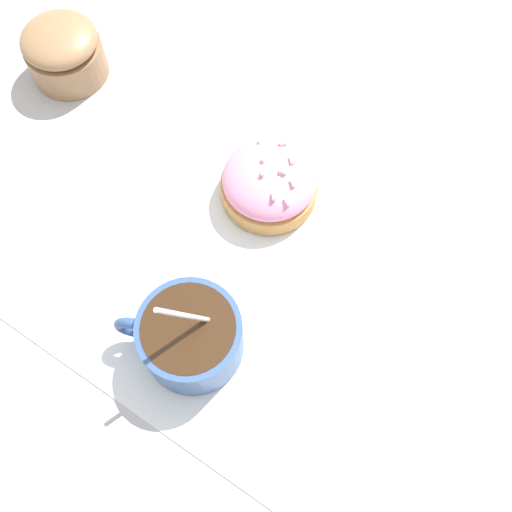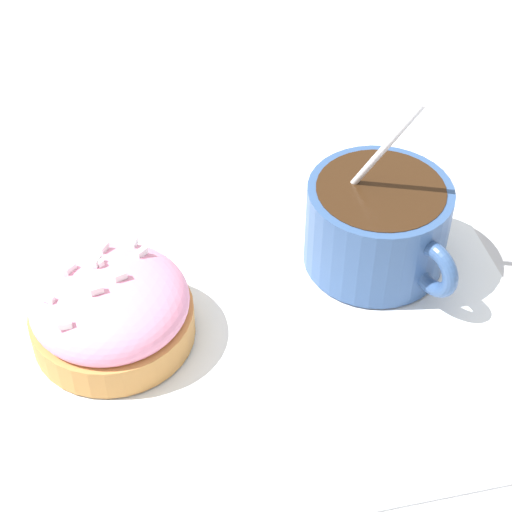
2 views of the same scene
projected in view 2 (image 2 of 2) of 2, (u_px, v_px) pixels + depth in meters
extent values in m
plane|color=#B2B2B7|center=(250.00, 298.00, 0.51)|extent=(3.00, 3.00, 0.00)
cube|color=white|center=(250.00, 296.00, 0.51)|extent=(0.32, 0.31, 0.00)
cylinder|color=#335184|center=(376.00, 225.00, 0.51)|extent=(0.09, 0.09, 0.06)
cylinder|color=#331E0F|center=(380.00, 195.00, 0.50)|extent=(0.08, 0.08, 0.01)
torus|color=#335184|center=(433.00, 269.00, 0.48)|extent=(0.02, 0.04, 0.04)
ellipsoid|color=silver|center=(412.00, 257.00, 0.52)|extent=(0.03, 0.03, 0.01)
cylinder|color=silver|center=(363.00, 173.00, 0.49)|extent=(0.05, 0.04, 0.11)
cylinder|color=#C18442|center=(113.00, 322.00, 0.48)|extent=(0.09, 0.09, 0.02)
ellipsoid|color=pink|center=(110.00, 301.00, 0.47)|extent=(0.09, 0.09, 0.04)
cube|color=white|center=(97.00, 290.00, 0.45)|extent=(0.01, 0.00, 0.00)
cube|color=white|center=(68.00, 273.00, 0.46)|extent=(0.01, 0.01, 0.00)
cube|color=white|center=(97.00, 267.00, 0.46)|extent=(0.01, 0.01, 0.00)
cube|color=white|center=(120.00, 276.00, 0.45)|extent=(0.01, 0.01, 0.00)
cube|color=white|center=(103.00, 248.00, 0.47)|extent=(0.01, 0.01, 0.00)
cube|color=white|center=(70.00, 267.00, 0.46)|extent=(0.01, 0.01, 0.00)
cube|color=white|center=(134.00, 243.00, 0.48)|extent=(0.01, 0.01, 0.00)
cube|color=white|center=(48.00, 298.00, 0.45)|extent=(0.01, 0.01, 0.00)
cube|color=white|center=(142.00, 252.00, 0.47)|extent=(0.01, 0.01, 0.00)
cube|color=white|center=(65.00, 325.00, 0.44)|extent=(0.01, 0.00, 0.00)
cube|color=white|center=(98.00, 259.00, 0.46)|extent=(0.01, 0.01, 0.00)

